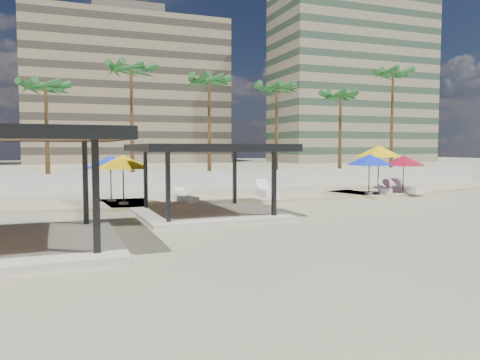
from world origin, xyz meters
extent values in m
plane|color=tan|center=(0.00, 0.00, 0.00)|extent=(200.00, 200.00, 0.00)
cube|color=#C6B284|center=(2.00, 7.00, 0.06)|extent=(16.24, 5.11, 0.24)
cube|color=#C6B284|center=(16.00, 8.50, 0.06)|extent=(16.49, 7.75, 0.24)
cube|color=silver|center=(0.00, 16.00, 0.60)|extent=(56.00, 0.30, 1.20)
cube|color=#847259|center=(4.00, 78.00, 14.00)|extent=(38.00, 16.00, 28.00)
cube|color=#595147|center=(4.00, 78.00, 29.20)|extent=(13.30, 9.60, 2.40)
cube|color=gray|center=(48.00, 66.00, 17.00)|extent=(32.00, 15.00, 34.00)
cube|color=beige|center=(-2.05, 2.07, 0.09)|extent=(6.03, 6.03, 0.18)
cube|color=black|center=(-4.20, -0.22, 1.51)|extent=(0.16, 0.16, 2.67)
cube|color=black|center=(-4.34, 4.22, 1.51)|extent=(0.16, 0.16, 2.67)
cube|color=black|center=(0.24, -0.09, 1.51)|extent=(0.16, 0.16, 2.67)
cube|color=black|center=(0.11, 4.35, 1.51)|extent=(0.16, 0.16, 2.67)
cube|color=brown|center=(-2.05, 2.07, 2.97)|extent=(6.22, 6.22, 0.25)
cube|color=black|center=(-1.96, -0.95, 2.97)|extent=(6.13, 0.29, 0.30)
cube|color=black|center=(-2.14, 5.09, 2.97)|extent=(6.13, 0.29, 0.30)
cube|color=black|center=(-5.07, 1.98, 2.97)|extent=(0.29, 6.13, 0.30)
cube|color=black|center=(0.97, 2.16, 2.97)|extent=(0.29, 6.13, 0.30)
cube|color=beige|center=(-9.61, -2.36, 0.10)|extent=(6.73, 6.73, 0.20)
cube|color=black|center=(-7.06, -4.83, 1.71)|extent=(0.18, 0.18, 3.01)
cube|color=black|center=(-7.14, 0.19, 1.71)|extent=(0.18, 0.18, 3.01)
cube|color=black|center=(-9.66, 1.06, 3.35)|extent=(6.93, 0.23, 0.34)
cube|color=black|center=(-6.19, -2.30, 3.35)|extent=(0.23, 6.93, 0.34)
cylinder|color=beige|center=(-5.17, 5.80, 0.24)|extent=(0.47, 0.47, 0.11)
cylinder|color=#262628|center=(-5.17, 5.80, 1.31)|extent=(0.07, 0.07, 2.27)
cone|color=yellow|center=(-5.17, 5.80, 2.28)|extent=(2.91, 2.91, 0.66)
cylinder|color=beige|center=(11.66, 5.80, 0.23)|extent=(0.45, 0.45, 0.11)
cylinder|color=#262628|center=(11.66, 5.80, 1.25)|extent=(0.06, 0.06, 2.15)
cone|color=maroon|center=(11.66, 5.80, 2.18)|extent=(3.09, 3.09, 0.63)
cylinder|color=beige|center=(9.15, 5.80, 0.24)|extent=(0.47, 0.47, 0.11)
cylinder|color=#262628|center=(9.15, 5.80, 1.30)|extent=(0.07, 0.07, 2.24)
cone|color=#1231DF|center=(9.15, 5.80, 2.26)|extent=(2.73, 2.73, 0.65)
cylinder|color=beige|center=(12.37, 9.20, 0.25)|extent=(0.57, 0.57, 0.14)
cylinder|color=#262628|center=(12.37, 9.20, 1.55)|extent=(0.08, 0.08, 2.74)
cone|color=yellow|center=(12.37, 9.20, 2.73)|extent=(3.86, 3.86, 0.80)
cylinder|color=beige|center=(-5.61, 7.52, 0.24)|extent=(0.46, 0.46, 0.11)
cylinder|color=#262628|center=(-5.61, 7.52, 1.28)|extent=(0.06, 0.06, 2.21)
cone|color=#1231DF|center=(-5.61, 7.52, 2.23)|extent=(3.18, 3.18, 0.64)
cube|color=white|center=(-2.04, 5.80, 0.30)|extent=(0.99, 1.85, 0.25)
cube|color=white|center=(-2.04, 5.80, 0.45)|extent=(0.99, 1.85, 0.05)
cube|color=white|center=(-2.19, 6.47, 0.66)|extent=(0.70, 0.72, 0.45)
cube|color=white|center=(3.11, 7.22, 0.33)|extent=(1.02, 2.29, 0.31)
cube|color=white|center=(3.11, 7.22, 0.52)|extent=(1.02, 2.29, 0.07)
cube|color=white|center=(3.21, 8.07, 0.79)|extent=(0.81, 0.84, 0.56)
cube|color=white|center=(12.04, 5.80, 0.33)|extent=(0.84, 2.16, 0.30)
cube|color=white|center=(12.04, 5.80, 0.51)|extent=(0.84, 2.16, 0.06)
cube|color=white|center=(12.00, 6.63, 0.76)|extent=(0.73, 0.76, 0.54)
cube|color=white|center=(10.59, 6.17, 0.32)|extent=(1.67, 2.05, 0.28)
cube|color=white|center=(10.59, 6.17, 0.49)|extent=(1.67, 2.05, 0.06)
cube|color=white|center=(11.01, 6.82, 0.73)|extent=(0.93, 0.93, 0.51)
cone|color=brown|center=(-9.00, 18.10, 3.70)|extent=(0.36, 0.36, 7.40)
ellipsoid|color=#215D26|center=(-9.00, 18.10, 7.15)|extent=(3.00, 3.00, 1.80)
cone|color=brown|center=(-3.00, 18.90, 4.54)|extent=(0.36, 0.36, 9.08)
ellipsoid|color=#215D26|center=(-3.00, 18.90, 8.83)|extent=(3.00, 3.00, 1.80)
cone|color=brown|center=(3.00, 18.40, 4.21)|extent=(0.36, 0.36, 8.42)
ellipsoid|color=#215D26|center=(3.00, 18.40, 8.17)|extent=(3.00, 3.00, 1.80)
cone|color=brown|center=(9.00, 18.60, 4.07)|extent=(0.36, 0.36, 8.14)
ellipsoid|color=#215D26|center=(9.00, 18.60, 7.89)|extent=(3.00, 3.00, 1.80)
cone|color=brown|center=(15.00, 18.20, 3.84)|extent=(0.36, 0.36, 7.68)
ellipsoid|color=#215D26|center=(15.00, 18.20, 7.43)|extent=(3.00, 3.00, 1.80)
cone|color=brown|center=(21.00, 18.80, 5.02)|extent=(0.36, 0.36, 10.04)
ellipsoid|color=#215D26|center=(21.00, 18.80, 9.79)|extent=(3.00, 3.00, 1.80)
camera|label=1|loc=(-7.77, -17.57, 2.98)|focal=35.00mm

